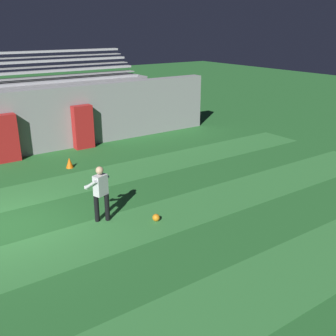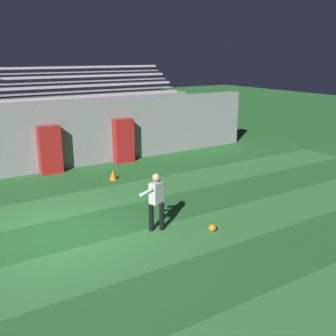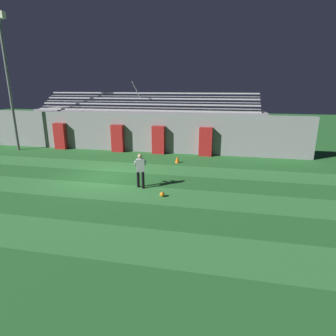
% 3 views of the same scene
% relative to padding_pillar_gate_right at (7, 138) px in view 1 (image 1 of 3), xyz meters
% --- Properties ---
extents(ground_plane, '(80.00, 80.00, 0.00)m').
position_rel_padding_pillar_gate_right_xyz_m(ground_plane, '(-1.55, -5.95, -0.99)').
color(ground_plane, '#286B2D').
extents(turf_stripe_mid, '(28.00, 2.02, 0.01)m').
position_rel_padding_pillar_gate_right_xyz_m(turf_stripe_mid, '(-1.55, -7.92, -0.99)').
color(turf_stripe_mid, '#38843D').
rests_on(turf_stripe_mid, ground).
extents(padding_pillar_gate_right, '(0.89, 0.44, 1.98)m').
position_rel_padding_pillar_gate_right_xyz_m(padding_pillar_gate_right, '(0.00, 0.00, 0.00)').
color(padding_pillar_gate_right, '#B21E1E').
rests_on(padding_pillar_gate_right, ground).
extents(padding_pillar_far_right, '(0.89, 0.44, 1.98)m').
position_rel_padding_pillar_gate_right_xyz_m(padding_pillar_far_right, '(3.35, 0.00, 0.00)').
color(padding_pillar_far_right, '#B21E1E').
rests_on(padding_pillar_far_right, ground).
extents(goalkeeper, '(0.70, 0.65, 1.67)m').
position_rel_padding_pillar_gate_right_xyz_m(goalkeeper, '(0.85, -7.09, -0.03)').
color(goalkeeper, black).
rests_on(goalkeeper, ground).
extents(soccer_ball, '(0.22, 0.22, 0.22)m').
position_rel_padding_pillar_gate_right_xyz_m(soccer_ball, '(2.12, -8.02, -0.88)').
color(soccer_ball, orange).
rests_on(soccer_ball, ground).
extents(traffic_cone, '(0.30, 0.30, 0.42)m').
position_rel_padding_pillar_gate_right_xyz_m(traffic_cone, '(1.77, -2.23, -0.78)').
color(traffic_cone, orange).
rests_on(traffic_cone, ground).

